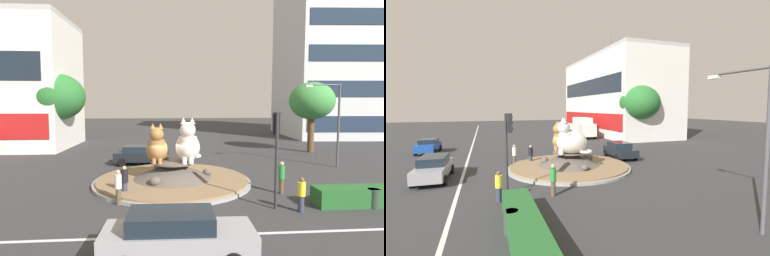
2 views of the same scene
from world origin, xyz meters
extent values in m
plane|color=#333335|center=(0.00, 0.00, 0.00)|extent=(160.00, 160.00, 0.00)
cube|color=silver|center=(0.00, -7.83, 0.00)|extent=(112.00, 0.20, 0.01)
cylinder|color=gray|center=(0.00, 0.00, 0.09)|extent=(9.67, 9.67, 0.18)
cylinder|color=#846B4C|center=(0.00, 0.00, 0.24)|extent=(9.28, 9.28, 0.12)
cone|color=#564F47|center=(0.00, 0.00, 0.82)|extent=(4.82, 4.82, 1.06)
cylinder|color=#564F47|center=(0.00, 0.00, 1.29)|extent=(2.65, 2.65, 0.12)
ellipsoid|color=#564F47|center=(2.24, 0.43, 0.52)|extent=(0.56, 0.54, 0.45)
ellipsoid|color=#564F47|center=(-0.84, 1.92, 0.61)|extent=(0.79, 0.85, 0.63)
ellipsoid|color=#564F47|center=(-1.01, -1.80, 0.57)|extent=(0.68, 0.60, 0.54)
ellipsoid|color=#9E703D|center=(-0.95, -0.10, 2.11)|extent=(1.37, 2.11, 1.51)
cylinder|color=#9E703D|center=(-0.94, -0.52, 2.28)|extent=(1.00, 1.00, 0.95)
sphere|color=#9E703D|center=(-0.94, -0.67, 3.11)|extent=(0.83, 0.83, 0.83)
torus|color=#9E703D|center=(-0.63, 0.75, 1.50)|extent=(0.92, 0.92, 0.19)
cone|color=#9E703D|center=(-0.71, -0.67, 3.59)|extent=(0.35, 0.35, 0.34)
cone|color=#9E703D|center=(-1.16, -0.68, 3.59)|extent=(0.35, 0.35, 0.34)
cylinder|color=#9E703D|center=(-0.76, -0.86, 1.54)|extent=(0.26, 0.26, 0.38)
cylinder|color=#9E703D|center=(-1.10, -0.86, 1.54)|extent=(0.26, 0.26, 0.38)
ellipsoid|color=silver|center=(0.95, -0.10, 2.21)|extent=(1.65, 2.46, 1.72)
cylinder|color=silver|center=(0.92, -0.57, 2.41)|extent=(1.19, 1.19, 1.08)
sphere|color=silver|center=(0.91, -0.74, 3.35)|extent=(0.95, 0.95, 0.95)
torus|color=silver|center=(1.40, 0.84, 1.52)|extent=(1.26, 1.26, 0.22)
cone|color=silver|center=(1.17, -0.76, 3.90)|extent=(0.41, 0.41, 0.39)
cone|color=silver|center=(0.65, -0.73, 3.90)|extent=(0.41, 0.41, 0.39)
cylinder|color=silver|center=(1.09, -0.97, 1.57)|extent=(0.30, 0.30, 0.43)
cylinder|color=silver|center=(0.70, -0.95, 1.57)|extent=(0.30, 0.30, 0.43)
cylinder|color=#2D2D33|center=(4.73, -5.21, 2.26)|extent=(0.14, 0.14, 4.52)
cube|color=black|center=(4.76, -4.99, 4.00)|extent=(0.35, 0.29, 1.05)
sphere|color=red|center=(4.77, -4.91, 4.31)|extent=(0.18, 0.18, 0.18)
sphere|color=#392706|center=(4.77, -4.91, 4.00)|extent=(0.18, 0.18, 0.18)
sphere|color=black|center=(4.77, -4.91, 3.68)|extent=(0.18, 0.18, 0.18)
cube|color=silver|center=(26.79, 25.95, 13.45)|extent=(19.71, 16.03, 26.89)
cube|color=#233347|center=(26.31, 18.49, 2.24)|extent=(17.63, 1.24, 2.04)
cube|color=#233347|center=(26.31, 18.49, 6.72)|extent=(17.63, 1.24, 2.04)
cube|color=#233347|center=(26.31, 18.49, 11.20)|extent=(17.63, 1.24, 2.04)
cube|color=#233347|center=(26.31, 18.49, 15.69)|extent=(17.63, 1.24, 2.04)
cube|color=#235B28|center=(10.01, -5.01, 0.45)|extent=(6.49, 1.20, 0.90)
cylinder|color=brown|center=(-11.61, 14.07, 1.65)|extent=(0.45, 0.45, 3.30)
ellipsoid|color=#286B2D|center=(-11.61, 14.07, 5.55)|extent=(5.64, 5.64, 4.79)
cylinder|color=brown|center=(13.99, 10.72, 1.70)|extent=(0.61, 0.61, 3.41)
ellipsoid|color=#3D8E42|center=(13.99, 10.72, 5.16)|extent=(4.37, 4.37, 3.71)
cylinder|color=#4C4C51|center=(12.75, 3.61, 3.21)|extent=(0.16, 0.16, 6.41)
cylinder|color=#4C4C51|center=(11.52, 3.58, 6.31)|extent=(2.47, 0.15, 0.10)
cube|color=silver|center=(10.29, 3.56, 6.21)|extent=(0.50, 0.24, 0.16)
cylinder|color=brown|center=(5.89, -2.86, 0.41)|extent=(0.25, 0.25, 0.82)
cylinder|color=#288C38|center=(5.89, -2.86, 1.18)|extent=(0.34, 0.34, 0.72)
sphere|color=tan|center=(5.89, -2.86, 1.66)|extent=(0.24, 0.24, 0.24)
cylinder|color=#33384C|center=(5.75, -5.69, 0.37)|extent=(0.27, 0.27, 0.74)
cylinder|color=yellow|center=(5.75, -5.69, 1.07)|extent=(0.36, 0.36, 0.65)
sphere|color=brown|center=(5.75, -5.69, 1.50)|extent=(0.21, 0.21, 0.21)
cylinder|color=brown|center=(-2.70, -4.00, 0.40)|extent=(0.25, 0.25, 0.80)
cylinder|color=silver|center=(-2.70, -4.00, 1.15)|extent=(0.33, 0.33, 0.70)
sphere|color=tan|center=(-2.70, -4.00, 1.62)|extent=(0.23, 0.23, 0.23)
cylinder|color=#33384C|center=(-2.58, -2.66, 0.38)|extent=(0.30, 0.30, 0.76)
cylinder|color=black|center=(-2.58, -2.66, 1.09)|extent=(0.40, 0.40, 0.66)
sphere|color=tan|center=(-2.58, -2.66, 1.53)|extent=(0.22, 0.22, 0.22)
cube|color=black|center=(-2.37, 5.89, 0.67)|extent=(4.33, 2.22, 0.70)
cube|color=#19232D|center=(-2.58, 5.91, 1.26)|extent=(2.48, 1.84, 0.50)
cylinder|color=black|center=(-0.91, 6.71, 0.32)|extent=(0.66, 0.27, 0.64)
cylinder|color=black|center=(-1.07, 4.84, 0.32)|extent=(0.66, 0.27, 0.64)
cylinder|color=black|center=(-3.67, 6.94, 0.32)|extent=(0.66, 0.27, 0.64)
cylinder|color=black|center=(-3.83, 5.07, 0.32)|extent=(0.66, 0.27, 0.64)
cube|color=#99999E|center=(0.03, -9.58, 0.68)|extent=(4.82, 1.91, 0.72)
cube|color=#19232D|center=(-0.21, -9.57, 1.31)|extent=(2.72, 1.64, 0.54)
cylinder|color=black|center=(1.63, -8.72, 0.32)|extent=(0.65, 0.24, 0.64)
cylinder|color=black|center=(-1.53, -8.65, 0.32)|extent=(0.65, 0.24, 0.64)
cylinder|color=#2D4233|center=(9.40, -5.44, 0.45)|extent=(0.56, 0.56, 0.90)
camera|label=1|loc=(-0.31, -19.02, 4.98)|focal=29.00mm
camera|label=2|loc=(19.28, -6.29, 4.83)|focal=24.12mm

